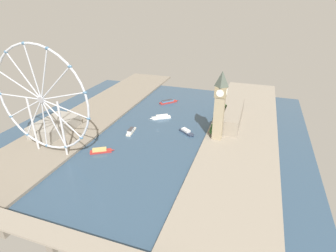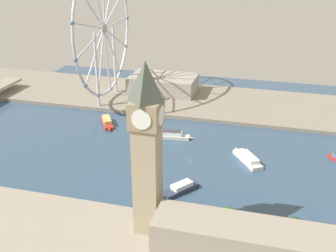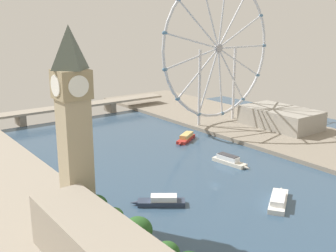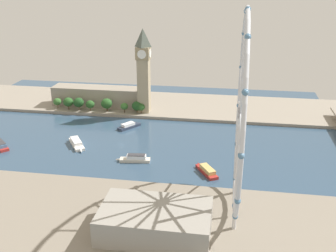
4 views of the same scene
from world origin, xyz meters
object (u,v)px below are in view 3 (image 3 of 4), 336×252
river_bridge (68,109)px  tour_boat_0 (279,200)px  tour_boat_1 (229,160)px  clock_tower (74,123)px  ferris_wheel (218,49)px  riverside_hall (280,118)px  tour_boat_2 (186,138)px  tour_boat_3 (161,201)px

river_bridge → tour_boat_0: 243.05m
tour_boat_1 → clock_tower: bearing=-87.8°
ferris_wheel → riverside_hall: size_ratio=1.97×
river_bridge → tour_boat_1: 187.60m
tour_boat_0 → tour_boat_2: size_ratio=1.12×
clock_tower → ferris_wheel: ferris_wheel is taller
ferris_wheel → tour_boat_2: (-51.72, -20.82, -64.75)m
riverside_hall → river_bridge: bearing=130.0°
river_bridge → tour_boat_3: size_ratio=8.12×
ferris_wheel → tour_boat_1: ferris_wheel is taller
ferris_wheel → tour_boat_1: (-62.93, -79.39, -64.55)m
tour_boat_3 → ferris_wheel: bearing=-106.6°
ferris_wheel → riverside_hall: ferris_wheel is taller
tour_boat_0 → riverside_hall: bearing=4.5°
tour_boat_1 → tour_boat_2: size_ratio=1.05×
river_bridge → tour_boat_0: bearing=-88.0°
clock_tower → riverside_hall: (209.07, 51.73, -37.56)m
clock_tower → tour_boat_1: clock_tower is taller
tour_boat_1 → tour_boat_3: 75.37m
riverside_hall → clock_tower: bearing=-166.1°
tour_boat_2 → river_bridge: bearing=-102.8°
clock_tower → tour_boat_0: 110.54m
river_bridge → riverside_hall: bearing=-50.0°
tour_boat_2 → tour_boat_3: tour_boat_2 is taller
river_bridge → tour_boat_2: river_bridge is taller
river_bridge → tour_boat_0: size_ratio=6.77×
river_bridge → tour_boat_0: river_bridge is taller
river_bridge → tour_boat_0: (8.53, -242.81, -6.71)m
tour_boat_0 → tour_boat_3: 60.50m
river_bridge → tour_boat_2: size_ratio=7.58×
riverside_hall → tour_boat_3: 176.76m
tour_boat_2 → tour_boat_1: bearing=48.0°
tour_boat_0 → tour_boat_1: size_ratio=1.06×
ferris_wheel → tour_boat_3: bearing=-142.8°
clock_tower → ferris_wheel: size_ratio=0.70×
ferris_wheel → river_bridge: ferris_wheel is taller
clock_tower → ferris_wheel: (176.97, 96.27, 18.59)m
ferris_wheel → river_bridge: (-93.84, 105.53, -58.10)m
riverside_hall → river_bridge: (-125.94, 150.07, -1.95)m
ferris_wheel → river_bridge: size_ratio=0.60×
tour_boat_0 → tour_boat_3: bearing=110.9°
riverside_hall → river_bridge: size_ratio=0.30×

